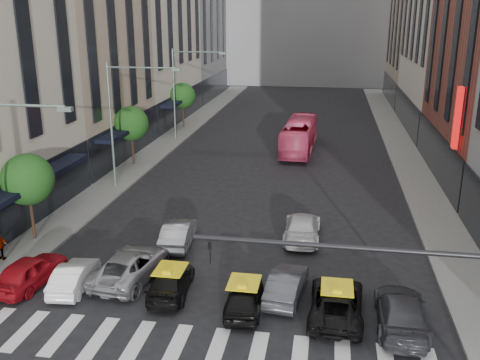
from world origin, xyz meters
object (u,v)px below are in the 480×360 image
at_px(streetlamp_far, 183,82).
at_px(car_white_front, 74,276).
at_px(streetlamp_mid, 123,109).
at_px(car_red, 30,271).
at_px(taxi_left, 171,281).
at_px(pedestrian_far, 0,246).
at_px(taxi_center, 244,297).
at_px(bus, 299,136).

bearing_deg(streetlamp_far, car_white_front, -84.36).
bearing_deg(streetlamp_mid, streetlamp_far, 90.00).
distance_m(streetlamp_mid, car_white_front, 16.02).
relative_size(car_red, taxi_left, 1.01).
distance_m(car_white_front, pedestrian_far, 5.39).
relative_size(streetlamp_far, taxi_left, 2.13).
xyz_separation_m(streetlamp_far, pedestrian_far, (-1.98, -28.87, -4.97)).
bearing_deg(taxi_center, bus, -94.52).
distance_m(streetlamp_mid, taxi_left, 17.28).
xyz_separation_m(streetlamp_far, taxi_center, (11.23, -31.43, -5.24)).
bearing_deg(taxi_left, streetlamp_mid, -67.42).
bearing_deg(car_red, bus, -103.96).
bearing_deg(taxi_left, car_red, -2.64).
height_order(streetlamp_mid, bus, streetlamp_mid).
relative_size(car_red, taxi_center, 1.10).
bearing_deg(car_white_front, bus, -113.23).
relative_size(car_white_front, taxi_left, 0.90).
bearing_deg(car_white_front, streetlamp_mid, -84.32).
relative_size(taxi_center, pedestrian_far, 2.46).
height_order(streetlamp_mid, taxi_left, streetlamp_mid).
bearing_deg(taxi_left, streetlamp_far, -81.12).
relative_size(taxi_left, bus, 0.40).
bearing_deg(bus, pedestrian_far, 64.77).
height_order(car_white_front, pedestrian_far, pedestrian_far).
height_order(car_white_front, bus, bus).
xyz_separation_m(car_red, taxi_center, (10.39, -0.57, -0.07)).
bearing_deg(streetlamp_mid, taxi_left, -62.20).
bearing_deg(streetlamp_mid, pedestrian_far, -98.73).
xyz_separation_m(streetlamp_mid, pedestrian_far, (-1.98, -12.87, -4.97)).
bearing_deg(pedestrian_far, streetlamp_mid, -98.31).
relative_size(car_white_front, taxi_center, 0.98).
xyz_separation_m(taxi_left, pedestrian_far, (-9.65, 1.69, 0.32)).
distance_m(streetlamp_mid, car_red, 15.76).
height_order(streetlamp_far, pedestrian_far, streetlamp_far).
bearing_deg(taxi_center, taxi_left, -17.14).
bearing_deg(car_white_front, pedestrian_far, -27.10).
bearing_deg(streetlamp_far, taxi_left, -75.90).
height_order(taxi_center, pedestrian_far, pedestrian_far).
xyz_separation_m(taxi_left, taxi_center, (3.56, -0.87, 0.05)).
distance_m(streetlamp_mid, taxi_center, 19.79).
height_order(car_red, pedestrian_far, pedestrian_far).
xyz_separation_m(car_white_front, taxi_center, (8.19, -0.62, 0.03)).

